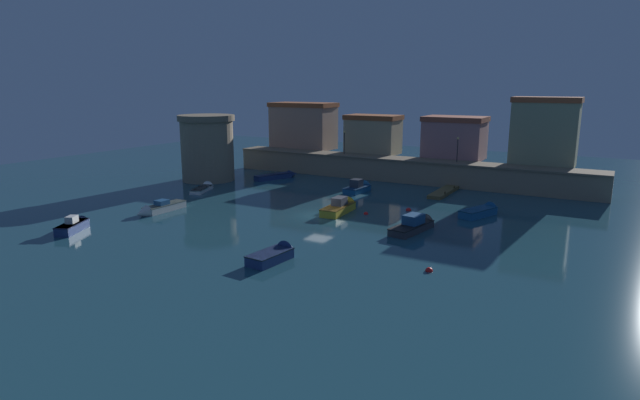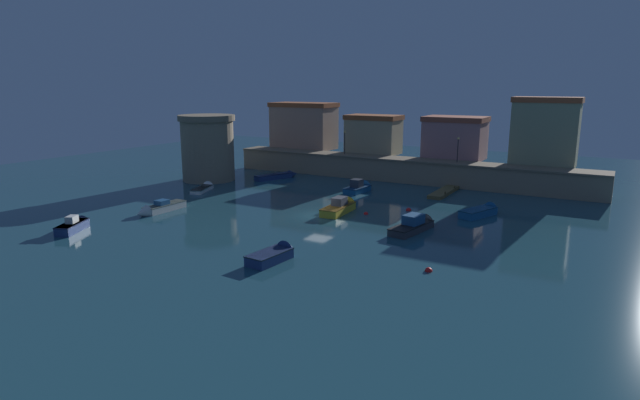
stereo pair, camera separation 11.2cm
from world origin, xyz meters
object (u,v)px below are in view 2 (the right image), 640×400
object	(u,v)px
fortress_tower	(208,147)
mooring_buoy_1	(429,271)
moored_boat_0	(360,187)
moored_boat_6	(417,224)
quay_lamp_1	(458,145)
moored_boat_4	(483,211)
mooring_buoy_2	(409,211)
moored_boat_5	(158,208)
moored_boat_3	(342,206)
moored_boat_8	(279,176)
moored_boat_2	(276,254)
mooring_buoy_0	(366,214)
quay_lamp_0	(345,139)
moored_boat_7	(205,188)
moored_boat_1	(76,225)

from	to	relation	value
fortress_tower	mooring_buoy_1	size ratio (longest dim) A/B	16.20
moored_boat_0	moored_boat_6	bearing A→B (deg)	-134.17
quay_lamp_1	moored_boat_4	xyz separation A→B (m)	(7.04, -14.68, -5.03)
mooring_buoy_2	moored_boat_5	bearing A→B (deg)	-148.44
moored_boat_3	moored_boat_5	xyz separation A→B (m)	(-16.83, -10.30, -0.09)
quay_lamp_1	moored_boat_8	size ratio (longest dim) A/B	0.46
moored_boat_6	moored_boat_2	bearing A→B (deg)	164.06
moored_boat_5	mooring_buoy_0	world-z (taller)	moored_boat_5
fortress_tower	quay_lamp_0	distance (m)	19.99
fortress_tower	moored_boat_6	bearing A→B (deg)	-16.74
moored_boat_4	moored_boat_7	xyz separation A→B (m)	(-34.73, -4.12, -0.17)
moored_boat_7	mooring_buoy_1	xyz separation A→B (m)	(35.30, -15.37, -0.26)
fortress_tower	moored_boat_8	distance (m)	10.85
moored_boat_4	moored_boat_2	bearing A→B (deg)	174.88
fortress_tower	moored_boat_3	distance (m)	26.79
moored_boat_2	moored_boat_7	size ratio (longest dim) A/B	0.85
moored_boat_1	moored_boat_6	bearing A→B (deg)	-85.93
quay_lamp_1	mooring_buoy_1	distance (m)	35.43
fortress_tower	moored_boat_6	size ratio (longest dim) A/B	1.30
quay_lamp_1	moored_boat_1	distance (m)	47.23
moored_boat_5	fortress_tower	bearing A→B (deg)	-154.01
quay_lamp_0	moored_boat_6	bearing A→B (deg)	-49.92
quay_lamp_1	moored_boat_3	bearing A→B (deg)	-107.87
moored_boat_0	moored_boat_8	xyz separation A→B (m)	(-14.39, 2.60, -0.11)
fortress_tower	moored_boat_1	size ratio (longest dim) A/B	1.81
mooring_buoy_2	moored_boat_7	bearing A→B (deg)	-175.72
moored_boat_0	mooring_buoy_0	world-z (taller)	moored_boat_0
moored_boat_7	moored_boat_4	bearing A→B (deg)	-104.24
moored_boat_1	mooring_buoy_1	world-z (taller)	moored_boat_1
moored_boat_8	moored_boat_2	bearing A→B (deg)	-126.38
quay_lamp_1	fortress_tower	bearing A→B (deg)	-157.77
moored_boat_2	mooring_buoy_0	world-z (taller)	moored_boat_2
moored_boat_0	quay_lamp_0	bearing A→B (deg)	40.51
moored_boat_2	moored_boat_8	size ratio (longest dim) A/B	0.69
moored_boat_2	quay_lamp_1	bearing A→B (deg)	-0.55
fortress_tower	mooring_buoy_2	xyz separation A→B (m)	(31.57, -3.67, -4.67)
quay_lamp_0	moored_boat_0	bearing A→B (deg)	-53.14
moored_boat_4	mooring_buoy_0	xyz separation A→B (m)	(-10.84, -5.87, -0.43)
moored_boat_7	mooring_buoy_2	size ratio (longest dim) A/B	9.84
quay_lamp_0	moored_boat_4	size ratio (longest dim) A/B	0.56
moored_boat_6	mooring_buoy_1	bearing A→B (deg)	-146.54
moored_boat_3	moored_boat_5	size ratio (longest dim) A/B	1.06
moored_boat_5	quay_lamp_1	bearing A→B (deg)	143.12
quay_lamp_0	moored_boat_2	distance (m)	40.08
moored_boat_8	mooring_buoy_1	bearing A→B (deg)	-110.71
moored_boat_8	mooring_buoy_0	xyz separation A→B (m)	(20.22, -13.39, -0.40)
moored_boat_0	mooring_buoy_0	size ratio (longest dim) A/B	10.76
moored_boat_4	moored_boat_6	size ratio (longest dim) A/B	0.87
mooring_buoy_1	moored_boat_2	bearing A→B (deg)	-163.64
quay_lamp_1	moored_boat_4	size ratio (longest dim) A/B	0.54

